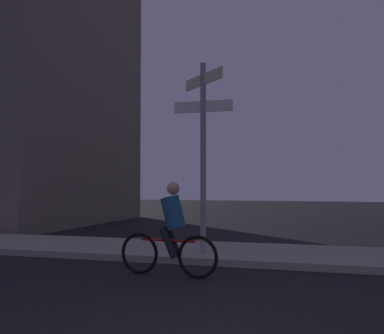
% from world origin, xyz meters
% --- Properties ---
extents(sidewalk_kerb, '(40.00, 2.65, 0.14)m').
position_xyz_m(sidewalk_kerb, '(0.00, 6.07, 0.07)').
color(sidewalk_kerb, gray).
rests_on(sidewalk_kerb, ground_plane).
extents(signpost, '(1.27, 1.09, 3.99)m').
position_xyz_m(signpost, '(-1.25, 5.43, 2.49)').
color(signpost, gray).
rests_on(signpost, sidewalk_kerb).
extents(cyclist, '(1.82, 0.36, 1.61)m').
position_xyz_m(cyclist, '(-1.35, 3.63, 0.75)').
color(cyclist, black).
rests_on(cyclist, ground_plane).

